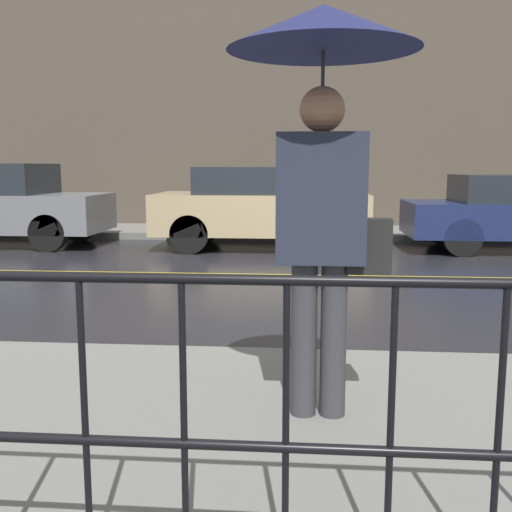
# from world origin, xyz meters

# --- Properties ---
(ground_plane) EXTENTS (80.00, 80.00, 0.00)m
(ground_plane) POSITION_xyz_m (0.00, 0.00, 0.00)
(ground_plane) COLOR black
(sidewalk_near) EXTENTS (28.00, 2.84, 0.14)m
(sidewalk_near) POSITION_xyz_m (0.00, -5.33, 0.07)
(sidewalk_near) COLOR slate
(sidewalk_near) RESTS_ON ground_plane
(sidewalk_far) EXTENTS (28.00, 2.07, 0.14)m
(sidewalk_far) POSITION_xyz_m (0.00, 4.94, 0.07)
(sidewalk_far) COLOR slate
(sidewalk_far) RESTS_ON ground_plane
(lane_marking) EXTENTS (25.20, 0.12, 0.01)m
(lane_marking) POSITION_xyz_m (0.00, 0.00, 0.00)
(lane_marking) COLOR gold
(lane_marking) RESTS_ON ground_plane
(building_storefront) EXTENTS (28.00, 0.30, 6.78)m
(building_storefront) POSITION_xyz_m (0.00, 6.13, 3.39)
(building_storefront) COLOR #4C4238
(building_storefront) RESTS_ON ground_plane
(railing_foreground) EXTENTS (12.00, 0.04, 1.05)m
(railing_foreground) POSITION_xyz_m (0.00, -6.50, 0.80)
(railing_foreground) COLOR black
(railing_foreground) RESTS_ON sidewalk_near
(pedestrian) EXTENTS (1.02, 1.02, 2.22)m
(pedestrian) POSITION_xyz_m (0.49, -5.13, 1.84)
(pedestrian) COLOR #333338
(pedestrian) RESTS_ON sidewalk_near
(car_grey) EXTENTS (3.99, 1.73, 1.58)m
(car_grey) POSITION_xyz_m (-5.52, 2.81, 0.80)
(car_grey) COLOR slate
(car_grey) RESTS_ON ground_plane
(car_tan) EXTENTS (3.93, 1.81, 1.52)m
(car_tan) POSITION_xyz_m (-0.46, 2.81, 0.78)
(car_tan) COLOR tan
(car_tan) RESTS_ON ground_plane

